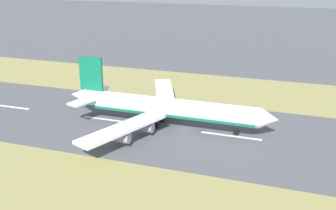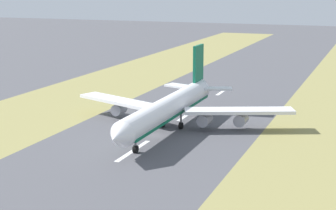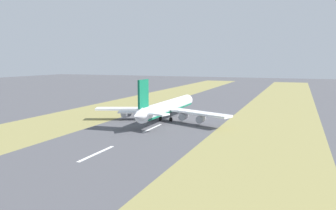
% 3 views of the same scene
% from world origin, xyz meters
% --- Properties ---
extents(ground_plane, '(800.00, 800.00, 0.00)m').
position_xyz_m(ground_plane, '(0.00, 0.00, 0.00)').
color(ground_plane, '#4C4C51').
extents(grass_median_west, '(40.00, 600.00, 0.01)m').
position_xyz_m(grass_median_west, '(-45.00, 0.00, 0.00)').
color(grass_median_west, olive).
rests_on(grass_median_west, ground).
extents(centreline_dash_near, '(1.20, 18.00, 0.01)m').
position_xyz_m(centreline_dash_near, '(0.00, -65.57, 0.01)').
color(centreline_dash_near, silver).
rests_on(centreline_dash_near, ground).
extents(centreline_dash_mid, '(1.20, 18.00, 0.01)m').
position_xyz_m(centreline_dash_mid, '(0.00, -25.57, 0.01)').
color(centreline_dash_mid, silver).
rests_on(centreline_dash_mid, ground).
extents(centreline_dash_far, '(1.20, 18.00, 0.01)m').
position_xyz_m(centreline_dash_far, '(0.00, 14.43, 0.01)').
color(centreline_dash_far, silver).
rests_on(centreline_dash_far, ground).
extents(airplane_main_jet, '(64.14, 67.02, 20.20)m').
position_xyz_m(airplane_main_jet, '(-1.15, -7.47, 6.02)').
color(airplane_main_jet, white).
rests_on(airplane_main_jet, ground).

